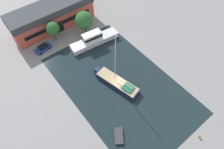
% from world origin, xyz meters
% --- Properties ---
extents(ground_plane, '(440.00, 440.00, 0.00)m').
position_xyz_m(ground_plane, '(0.00, 0.00, 0.00)').
color(ground_plane, gray).
extents(water_canal, '(22.14, 36.60, 0.01)m').
position_xyz_m(water_canal, '(0.00, 0.00, 0.00)').
color(water_canal, '#19282D').
rests_on(water_canal, ground).
extents(warehouse_building, '(24.36, 7.55, 6.87)m').
position_xyz_m(warehouse_building, '(-1.57, 28.10, 3.48)').
color(warehouse_building, '#C64C3D').
rests_on(warehouse_building, ground).
extents(quay_tree_near_building, '(4.85, 4.85, 6.64)m').
position_xyz_m(quay_tree_near_building, '(3.97, 19.95, 4.20)').
color(quay_tree_near_building, brown).
rests_on(quay_tree_near_building, ground).
extents(quay_tree_by_water, '(3.55, 3.55, 5.82)m').
position_xyz_m(quay_tree_by_water, '(-4.33, 22.46, 4.02)').
color(quay_tree_by_water, brown).
rests_on(quay_tree_by_water, ground).
extents(parked_car, '(4.52, 2.36, 1.59)m').
position_xyz_m(parked_car, '(-8.82, 21.06, 0.80)').
color(parked_car, navy).
rests_on(parked_car, ground).
extents(sailboat_moored, '(5.35, 12.20, 15.21)m').
position_xyz_m(sailboat_moored, '(-0.45, 0.37, 0.79)').
color(sailboat_moored, '#19234C').
rests_on(sailboat_moored, water_canal).
extents(motor_cruiser, '(14.00, 4.74, 3.83)m').
position_xyz_m(motor_cruiser, '(3.21, 14.65, 1.38)').
color(motor_cruiser, silver).
rests_on(motor_cruiser, water_canal).
extents(small_dinghy, '(3.33, 3.75, 0.54)m').
position_xyz_m(small_dinghy, '(-7.99, -9.45, 0.28)').
color(small_dinghy, '#19234C').
rests_on(small_dinghy, water_canal).
extents(mooring_bollard, '(0.39, 0.39, 0.83)m').
position_xyz_m(mooring_bollard, '(4.40, -19.49, 0.44)').
color(mooring_bollard, olive).
rests_on(mooring_bollard, ground).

